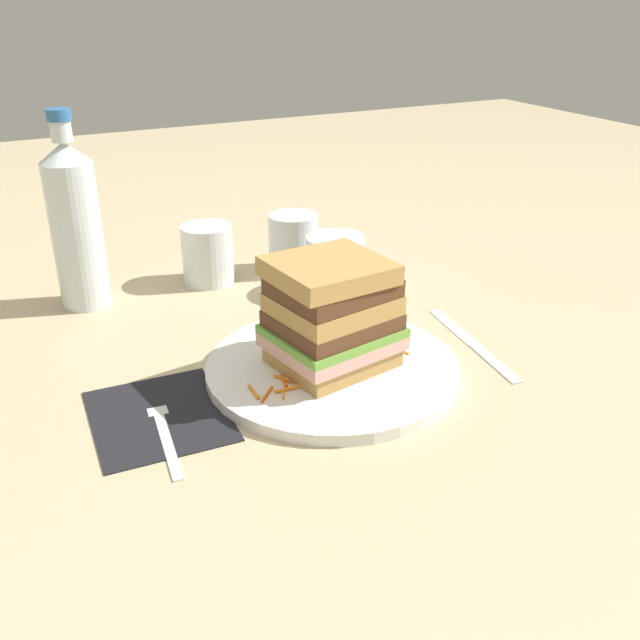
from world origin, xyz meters
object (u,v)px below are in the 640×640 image
(knife, at_px, (475,345))
(water_bottle, at_px, (75,224))
(sandwich, at_px, (332,314))
(juice_glass, at_px, (335,267))
(empty_tumbler_0, at_px, (208,254))
(empty_tumbler_1, at_px, (293,243))
(napkin_dark, at_px, (159,415))
(main_plate, at_px, (332,368))
(fork, at_px, (162,424))

(knife, height_order, water_bottle, water_bottle)
(sandwich, bearing_deg, juice_glass, 61.23)
(empty_tumbler_0, height_order, empty_tumbler_1, empty_tumbler_1)
(empty_tumbler_0, bearing_deg, empty_tumbler_1, -5.75)
(juice_glass, relative_size, empty_tumbler_1, 0.95)
(juice_glass, bearing_deg, sandwich, -118.77)
(juice_glass, height_order, empty_tumbler_0, empty_tumbler_0)
(empty_tumbler_1, bearing_deg, sandwich, -107.32)
(knife, relative_size, juice_glass, 2.45)
(napkin_dark, bearing_deg, sandwich, -0.61)
(knife, distance_m, juice_glass, 0.24)
(main_plate, relative_size, fork, 1.69)
(sandwich, distance_m, water_bottle, 0.38)
(fork, height_order, knife, fork)
(sandwich, height_order, empty_tumbler_1, sandwich)
(napkin_dark, relative_size, juice_glass, 1.86)
(main_plate, xyz_separation_m, knife, (0.18, -0.02, -0.01))
(water_bottle, bearing_deg, sandwich, -56.89)
(napkin_dark, distance_m, fork, 0.02)
(water_bottle, distance_m, empty_tumbler_1, 0.31)
(main_plate, relative_size, knife, 1.40)
(napkin_dark, bearing_deg, fork, -96.28)
(main_plate, height_order, empty_tumbler_1, empty_tumbler_1)
(sandwich, relative_size, empty_tumbler_1, 1.69)
(sandwich, bearing_deg, knife, -5.77)
(water_bottle, xyz_separation_m, empty_tumbler_0, (0.17, 0.00, -0.07))
(sandwich, bearing_deg, napkin_dark, 179.39)
(empty_tumbler_0, relative_size, empty_tumbler_1, 0.98)
(main_plate, xyz_separation_m, empty_tumbler_0, (-0.03, 0.32, 0.04))
(main_plate, bearing_deg, fork, -174.15)
(fork, xyz_separation_m, juice_glass, (0.31, 0.23, 0.03))
(napkin_dark, relative_size, water_bottle, 0.59)
(empty_tumbler_0, bearing_deg, napkin_dark, -116.95)
(main_plate, relative_size, empty_tumbler_1, 3.26)
(fork, distance_m, juice_glass, 0.39)
(juice_glass, distance_m, empty_tumbler_0, 0.19)
(empty_tumbler_0, bearing_deg, water_bottle, -179.76)
(juice_glass, bearing_deg, water_bottle, 160.57)
(napkin_dark, relative_size, empty_tumbler_0, 1.80)
(knife, height_order, juice_glass, juice_glass)
(fork, bearing_deg, water_bottle, 91.73)
(napkin_dark, xyz_separation_m, fork, (-0.00, -0.02, 0.00))
(fork, relative_size, juice_glass, 2.04)
(juice_glass, bearing_deg, empty_tumbler_0, 142.19)
(napkin_dark, height_order, juice_glass, juice_glass)
(empty_tumbler_0, bearing_deg, fork, -115.75)
(sandwich, height_order, knife, sandwich)
(fork, bearing_deg, juice_glass, 36.00)
(napkin_dark, distance_m, knife, 0.38)
(knife, relative_size, empty_tumbler_1, 2.32)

